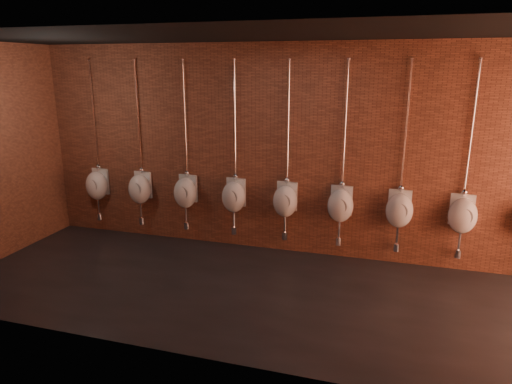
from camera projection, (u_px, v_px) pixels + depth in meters
ground at (271, 294)px, 5.91m from camera, size 8.50×8.50×0.00m
room_shell at (272, 140)px, 5.38m from camera, size 8.54×3.04×3.22m
urinal_0 at (97, 184)px, 7.89m from camera, size 0.42×0.37×2.72m
urinal_1 at (140, 188)px, 7.66m from camera, size 0.42×0.37×2.72m
urinal_2 at (185, 192)px, 7.43m from camera, size 0.42×0.37×2.72m
urinal_3 at (234, 196)px, 7.20m from camera, size 0.42×0.37×2.72m
urinal_4 at (285, 200)px, 6.97m from camera, size 0.42×0.37×2.72m
urinal_5 at (340, 204)px, 6.75m from camera, size 0.42×0.37×2.72m
urinal_6 at (399, 209)px, 6.52m from camera, size 0.42×0.37×2.72m
urinal_7 at (463, 214)px, 6.29m from camera, size 0.42×0.37×2.72m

